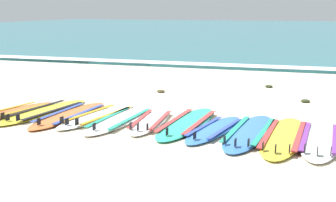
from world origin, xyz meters
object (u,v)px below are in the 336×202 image
object	(u,v)px
surfboard_4	(120,119)
surfboard_8	(250,132)
surfboard_7	(215,129)
surfboard_10	(320,139)
surfboard_0	(15,111)
surfboard_1	(44,111)
surfboard_5	(150,121)
surfboard_2	(69,115)
surfboard_9	(284,136)
surfboard_3	(98,116)
surfboard_6	(187,123)

from	to	relation	value
surfboard_4	surfboard_8	bearing A→B (deg)	-3.14
surfboard_4	surfboard_7	world-z (taller)	same
surfboard_8	surfboard_10	world-z (taller)	same
surfboard_0	surfboard_1	world-z (taller)	same
surfboard_0	surfboard_5	xyz separation A→B (m)	(2.72, 0.09, -0.00)
surfboard_2	surfboard_9	world-z (taller)	same
surfboard_3	surfboard_5	distance (m)	1.05
surfboard_6	surfboard_9	distance (m)	1.68
surfboard_1	surfboard_5	size ratio (longest dim) A/B	1.23
surfboard_6	surfboard_10	bearing A→B (deg)	-9.18
surfboard_6	surfboard_7	size ratio (longest dim) A/B	1.22
surfboard_2	surfboard_7	size ratio (longest dim) A/B	1.17
surfboard_1	surfboard_8	size ratio (longest dim) A/B	1.00
surfboard_1	surfboard_8	bearing A→B (deg)	-3.88
surfboard_0	surfboard_8	world-z (taller)	same
surfboard_9	surfboard_4	bearing A→B (deg)	175.66
surfboard_2	surfboard_5	world-z (taller)	same
surfboard_6	surfboard_10	distance (m)	2.19
surfboard_7	surfboard_9	xyz separation A→B (m)	(1.10, -0.08, 0.00)
surfboard_5	surfboard_8	xyz separation A→B (m)	(1.74, -0.17, -0.00)
surfboard_2	surfboard_8	distance (m)	3.33
surfboard_6	surfboard_7	world-z (taller)	same
surfboard_7	surfboard_10	world-z (taller)	same
surfboard_1	surfboard_5	world-z (taller)	same
surfboard_3	surfboard_10	distance (m)	3.86
surfboard_2	surfboard_3	distance (m)	0.54
surfboard_6	surfboard_8	xyz separation A→B (m)	(1.11, -0.27, 0.00)
surfboard_0	surfboard_6	xyz separation A→B (m)	(3.35, 0.18, -0.00)
surfboard_7	surfboard_1	bearing A→B (deg)	175.34
surfboard_0	surfboard_8	bearing A→B (deg)	-1.05
surfboard_9	surfboard_10	xyz separation A→B (m)	(0.53, 0.01, 0.00)
surfboard_6	surfboard_7	distance (m)	0.61
surfboard_9	surfboard_8	bearing A→B (deg)	170.56
surfboard_7	surfboard_9	size ratio (longest dim) A/B	0.81
surfboard_4	surfboard_8	world-z (taller)	same
surfboard_0	surfboard_7	xyz separation A→B (m)	(3.89, -0.09, -0.00)
surfboard_6	surfboard_8	distance (m)	1.14
surfboard_2	surfboard_8	bearing A→B (deg)	-2.73
surfboard_4	surfboard_1	bearing A→B (deg)	175.07
surfboard_4	surfboard_10	xyz separation A→B (m)	(3.36, -0.21, 0.00)
surfboard_2	surfboard_5	xyz separation A→B (m)	(1.58, 0.02, 0.00)
surfboard_4	surfboard_5	world-z (taller)	same
surfboard_1	surfboard_4	xyz separation A→B (m)	(1.63, -0.14, -0.00)
surfboard_3	surfboard_5	world-z (taller)	same
surfboard_3	surfboard_1	bearing A→B (deg)	178.58
surfboard_2	surfboard_10	distance (m)	4.39
surfboard_4	surfboard_6	bearing A→B (deg)	6.70
surfboard_3	surfboard_9	bearing A→B (deg)	-5.63
surfboard_2	surfboard_7	world-z (taller)	same
surfboard_0	surfboard_10	bearing A→B (deg)	-1.72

